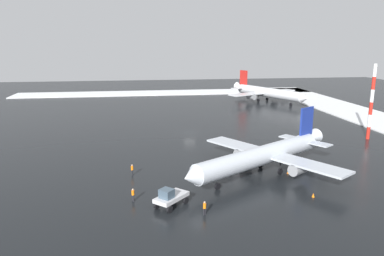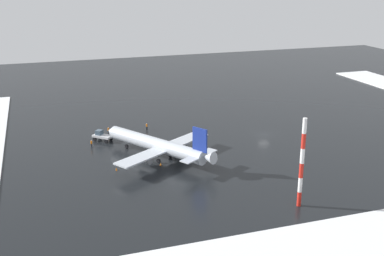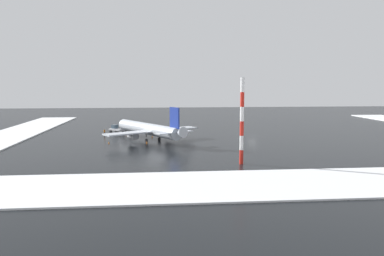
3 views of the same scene
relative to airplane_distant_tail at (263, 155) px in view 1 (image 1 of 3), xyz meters
The scene contains 12 objects.
ground_plane 29.65m from the airplane_distant_tail, 14.52° to the left, with size 240.00×240.00×0.00m, color black.
snow_bank_right 95.89m from the airplane_distant_tail, ahead, with size 14.00×116.00×0.25m, color white.
airplane_distant_tail is the anchor object (origin of this frame).
airplane_parked_portside 72.25m from the airplane_distant_tail, 19.87° to the right, with size 31.12×26.45×9.84m.
pushback_tug 18.08m from the airplane_distant_tail, 122.73° to the left, with size 4.85×4.77×2.50m.
ground_crew_by_nose_gear 20.09m from the airplane_distant_tail, 83.73° to the left, with size 0.36×0.36×1.71m.
ground_crew_near_tug 21.14m from the airplane_distant_tail, 110.81° to the left, with size 0.36×0.36×1.71m.
ground_crew_beside_wing 17.10m from the airplane_distant_tail, 137.97° to the left, with size 0.36×0.36×1.71m.
antenna_mast 33.76m from the airplane_distant_tail, 59.04° to the right, with size 0.70×0.70×15.56m.
traffic_cone_near_nose 6.91m from the airplane_distant_tail, 83.63° to the left, with size 0.36×0.36×0.55m, color orange.
traffic_cone_mid_line 4.79m from the airplane_distant_tail, 97.00° to the right, with size 0.36×0.36×0.55m, color orange.
traffic_cone_wingtip_side 10.57m from the airplane_distant_tail, 159.18° to the right, with size 0.36×0.36×0.55m, color orange.
Camera 1 is at (-80.95, 11.27, 19.79)m, focal length 35.00 mm.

